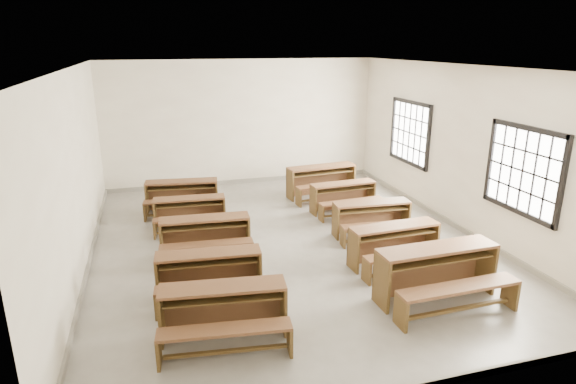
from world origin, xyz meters
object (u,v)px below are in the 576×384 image
object	(u,v)px
desk_set_3	(190,211)
desk_set_7	(372,216)
desk_set_5	(438,270)
desk_set_9	(322,179)
desk_set_1	(209,272)
desk_set_0	(224,309)
desk_set_4	(182,194)
desk_set_8	(344,195)
desk_set_2	(205,234)
desk_set_6	(395,242)

from	to	relation	value
desk_set_3	desk_set_7	world-z (taller)	desk_set_7
desk_set_5	desk_set_7	xyz separation A→B (m)	(0.17, 2.50, -0.08)
desk_set_7	desk_set_9	xyz separation A→B (m)	(-0.08, 2.60, 0.05)
desk_set_1	desk_set_9	bearing A→B (deg)	56.59
desk_set_0	desk_set_4	bearing A→B (deg)	98.49
desk_set_3	desk_set_8	distance (m)	3.34
desk_set_2	desk_set_7	xyz separation A→B (m)	(3.20, 0.04, -0.02)
desk_set_5	desk_set_6	world-z (taller)	desk_set_5
desk_set_6	desk_set_8	size ratio (longest dim) A/B	1.06
desk_set_2	desk_set_3	xyz separation A→B (m)	(-0.14, 1.41, -0.04)
desk_set_6	desk_set_7	world-z (taller)	desk_set_6
desk_set_4	desk_set_8	xyz separation A→B (m)	(3.42, -0.99, -0.03)
desk_set_1	desk_set_3	size ratio (longest dim) A/B	1.09
desk_set_6	desk_set_7	xyz separation A→B (m)	(0.20, 1.29, -0.02)
desk_set_4	desk_set_5	distance (m)	5.89
desk_set_0	desk_set_5	bearing A→B (deg)	8.74
desk_set_4	desk_set_6	world-z (taller)	desk_set_4
desk_set_0	desk_set_9	distance (m)	6.11
desk_set_4	desk_set_9	size ratio (longest dim) A/B	0.93
desk_set_2	desk_set_6	distance (m)	3.25
desk_set_7	desk_set_9	distance (m)	2.60
desk_set_4	desk_set_8	bearing A→B (deg)	-9.20
desk_set_9	desk_set_0	bearing A→B (deg)	-127.41
desk_set_0	desk_set_7	world-z (taller)	desk_set_0
desk_set_1	desk_set_8	size ratio (longest dim) A/B	1.06
desk_set_1	desk_set_9	distance (m)	5.22
desk_set_0	desk_set_7	bearing A→B (deg)	45.28
desk_set_7	desk_set_9	size ratio (longest dim) A/B	0.87
desk_set_0	desk_set_6	bearing A→B (deg)	29.92
desk_set_1	desk_set_2	world-z (taller)	desk_set_2
desk_set_8	desk_set_4	bearing A→B (deg)	160.25
desk_set_0	desk_set_9	xyz separation A→B (m)	(3.21, 5.20, 0.03)
desk_set_3	desk_set_9	distance (m)	3.49
desk_set_4	desk_set_5	xyz separation A→B (m)	(3.25, -4.92, 0.06)
desk_set_6	desk_set_9	size ratio (longest dim) A/B	0.90
desk_set_3	desk_set_6	world-z (taller)	desk_set_6
desk_set_0	desk_set_3	distance (m)	3.96
desk_set_9	desk_set_8	bearing A→B (deg)	-92.10
desk_set_2	desk_set_7	world-z (taller)	desk_set_2
desk_set_0	desk_set_6	world-z (taller)	desk_set_0
desk_set_6	desk_set_2	bearing A→B (deg)	154.44
desk_set_2	desk_set_5	world-z (taller)	desk_set_5
desk_set_4	desk_set_6	bearing A→B (deg)	-42.06
desk_set_2	desk_set_5	distance (m)	3.90
desk_set_0	desk_set_7	distance (m)	4.19
desk_set_1	desk_set_7	distance (m)	3.64
desk_set_3	desk_set_4	size ratio (longest dim) A/B	0.89
desk_set_6	desk_set_9	bearing A→B (deg)	85.16
desk_set_4	desk_set_2	bearing A→B (deg)	-78.00
desk_set_0	desk_set_6	distance (m)	3.35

